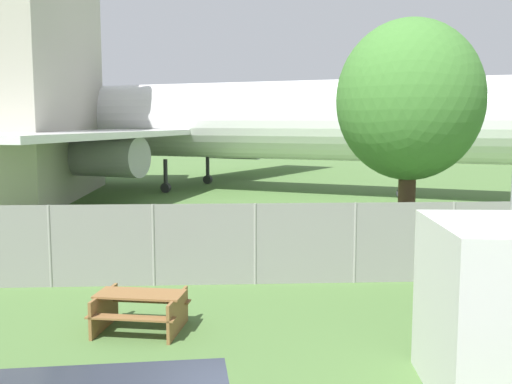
# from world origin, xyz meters

# --- Properties ---
(perimeter_fence) EXTENTS (56.07, 0.07, 2.07)m
(perimeter_fence) POSITION_xyz_m (-0.00, 10.99, 1.03)
(perimeter_fence) COLOR gray
(perimeter_fence) RESTS_ON ground
(airplane) EXTENTS (42.29, 34.24, 13.08)m
(airplane) POSITION_xyz_m (-1.80, 32.72, 4.11)
(airplane) COLOR white
(airplane) RESTS_ON ground
(picnic_bench_near_cabin) EXTENTS (1.94, 1.70, 0.76)m
(picnic_bench_near_cabin) POSITION_xyz_m (-2.44, 7.73, 0.47)
(picnic_bench_near_cabin) COLOR brown
(picnic_bench_near_cabin) RESTS_ON ground
(tree_left_of_cabin) EXTENTS (3.96, 3.96, 6.87)m
(tree_left_of_cabin) POSITION_xyz_m (4.27, 12.31, 4.66)
(tree_left_of_cabin) COLOR #4C3823
(tree_left_of_cabin) RESTS_ON ground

